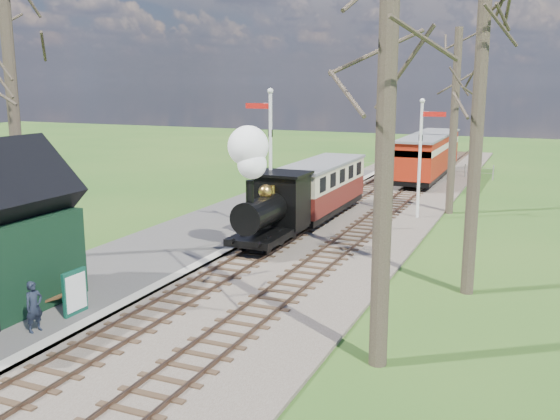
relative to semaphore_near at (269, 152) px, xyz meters
The scene contains 17 objects.
distant_hills 52.33m from the semaphore_near, 87.43° to the left, with size 114.40×48.00×22.02m.
ballast_bed 7.28m from the semaphore_near, 70.97° to the left, with size 8.00×60.00×0.10m, color brown.
track_near 7.00m from the semaphore_near, 82.70° to the left, with size 1.60×60.00×0.15m.
track_far 7.73m from the semaphore_near, 60.68° to the left, with size 1.60×60.00×0.15m.
platform 4.88m from the semaphore_near, 143.78° to the right, with size 5.00×44.00×0.20m, color #474442.
coping_strip 4.07m from the semaphore_near, 102.16° to the right, with size 0.40×44.00×0.21m, color #B2AD9E.
semaphore_near is the anchor object (origin of this frame).
semaphore_far 7.91m from the semaphore_near, 49.40° to the left, with size 1.22×0.24×5.72m.
bare_trees 6.46m from the semaphore_near, 70.39° to the right, with size 15.51×22.39×12.00m.
fence_line 20.26m from the semaphore_near, 86.94° to the left, with size 12.60×0.08×1.00m.
locomotive 2.42m from the semaphore_near, 67.06° to the right, with size 1.90×4.43×4.75m.
coach 4.80m from the semaphore_near, 79.81° to the left, with size 2.22×7.60×2.33m.
red_carriage_a 16.01m from the semaphore_near, 77.76° to the left, with size 2.34×5.80×2.46m.
red_carriage_b 21.39m from the semaphore_near, 80.90° to the left, with size 2.34×5.80×2.46m.
sign_board 11.04m from the semaphore_near, 95.78° to the right, with size 0.14×0.85×1.25m.
bench 11.15m from the semaphore_near, 102.34° to the right, with size 0.97×1.67×0.92m.
person 12.38m from the semaphore_near, 95.62° to the right, with size 0.49×0.32×1.34m, color black.
Camera 1 is at (9.74, -7.36, 6.51)m, focal length 40.00 mm.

